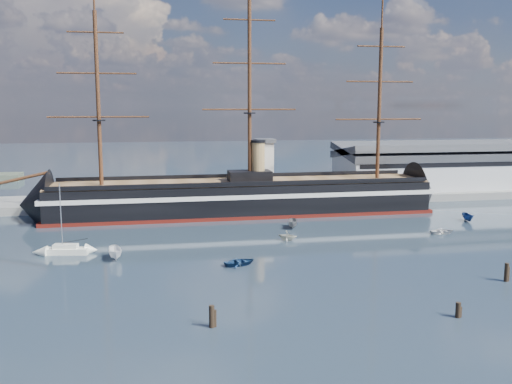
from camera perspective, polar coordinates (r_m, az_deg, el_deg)
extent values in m
plane|color=#253742|center=(117.61, 2.70, -3.89)|extent=(600.00, 600.00, 0.00)
cube|color=slate|center=(154.28, 3.19, -0.88)|extent=(180.00, 18.00, 2.00)
cube|color=#B7BABC|center=(174.76, 18.35, 2.13)|extent=(62.00, 20.00, 10.00)
cube|color=#3F4247|center=(174.26, 18.44, 3.95)|extent=(63.00, 21.00, 2.00)
cube|color=silver|center=(148.59, 0.88, 2.27)|extent=(4.00, 4.00, 14.00)
cube|color=#3F4247|center=(147.95, 0.89, 5.15)|extent=(5.00, 5.00, 1.00)
cube|color=black|center=(135.09, -1.47, -0.52)|extent=(88.02, 16.10, 7.00)
cube|color=silver|center=(134.91, -1.47, -0.01)|extent=(90.02, 16.34, 1.00)
cube|color=#52120C|center=(135.72, -1.46, -2.04)|extent=(90.02, 16.30, 0.90)
cone|color=black|center=(135.70, -21.23, -1.19)|extent=(14.02, 15.70, 15.68)
cone|color=black|center=(149.78, 16.37, -0.08)|extent=(11.02, 15.69, 15.68)
cube|color=brown|center=(134.57, -1.47, 1.00)|extent=(88.02, 14.82, 0.40)
cube|color=black|center=(134.72, -0.64, 1.61)|extent=(10.01, 6.01, 2.50)
cylinder|color=#A2814E|center=(134.71, 0.20, 3.10)|extent=(3.20, 3.20, 9.00)
cylinder|color=#381E0F|center=(136.07, -23.63, 0.95)|extent=(17.75, 0.72, 4.43)
cylinder|color=#381E0F|center=(132.02, -15.51, 8.90)|extent=(0.90, 0.90, 38.00)
cylinder|color=#381E0F|center=(133.75, -0.65, 10.06)|extent=(0.90, 0.90, 42.00)
cylinder|color=#381E0F|center=(142.88, 12.23, 8.57)|extent=(0.90, 0.90, 36.00)
cube|color=silver|center=(104.64, -18.48, -5.62)|extent=(8.04, 3.64, 1.03)
cube|color=silver|center=(104.44, -18.50, -5.18)|extent=(4.37, 2.37, 0.83)
cylinder|color=#B2B2B7|center=(103.40, -18.93, -2.29)|extent=(0.17, 0.17, 11.38)
imported|color=white|center=(98.83, -13.86, -6.57)|extent=(6.74, 3.17, 2.60)
imported|color=navy|center=(92.76, -1.61, -7.31)|extent=(2.21, 3.48, 1.51)
imported|color=slate|center=(120.21, 3.70, -3.62)|extent=(6.08, 3.56, 2.29)
imported|color=beige|center=(109.31, 3.17, -4.86)|extent=(5.09, 6.30, 2.13)
imported|color=silver|center=(120.79, 18.12, -3.98)|extent=(1.26, 3.00, 1.39)
imported|color=navy|center=(135.46, 20.41, -2.76)|extent=(5.71, 3.00, 2.17)
cylinder|color=black|center=(68.20, -4.44, -13.34)|extent=(0.64, 0.64, 3.34)
cylinder|color=black|center=(75.00, 19.52, -11.74)|extent=(0.64, 0.64, 2.61)
cylinder|color=black|center=(92.05, 23.71, -8.19)|extent=(0.64, 0.64, 3.46)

